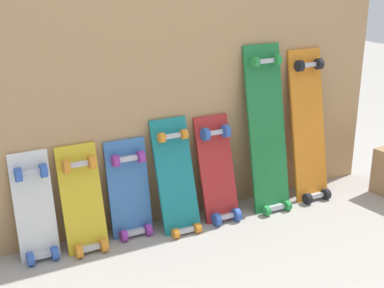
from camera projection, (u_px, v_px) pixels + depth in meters
The scene contains 9 objects.
ground_plane at pixel (186, 218), 2.83m from camera, with size 12.00×12.00×0.00m, color #9E9991.
plywood_wall_panel at pixel (179, 65), 2.63m from camera, with size 2.47×0.04×1.64m, color tan.
skateboard_white at pixel (36, 213), 2.40m from camera, with size 0.18×0.17×0.56m.
skateboard_yellow at pixel (83, 206), 2.48m from camera, with size 0.19×0.21×0.56m.
skateboard_blue at pixel (130, 195), 2.61m from camera, with size 0.21×0.16×0.55m.
skateboard_teal at pixel (177, 183), 2.66m from camera, with size 0.20×0.25×0.64m.
skateboard_red at pixel (218, 175), 2.78m from camera, with size 0.20×0.23×0.61m.
skateboard_green at pixel (268, 136), 2.86m from camera, with size 0.23×0.25×0.96m.
skateboard_orange at pixel (309, 131), 3.00m from camera, with size 0.22×0.25×0.92m.
Camera 1 is at (-1.16, -2.27, 1.29)m, focal length 49.27 mm.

